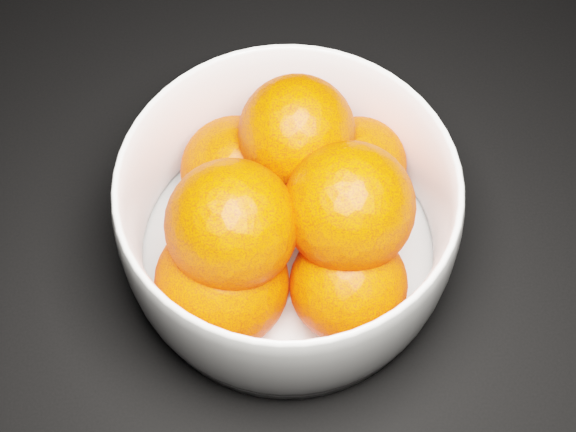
{
  "coord_description": "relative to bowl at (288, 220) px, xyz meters",
  "views": [
    {
      "loc": [
        -0.03,
        -0.48,
        0.59
      ],
      "look_at": [
        -0.01,
        -0.19,
        0.07
      ],
      "focal_mm": 50.0,
      "sensor_mm": 36.0,
      "label": 1
    }
  ],
  "objects": [
    {
      "name": "bowl",
      "position": [
        0.0,
        0.0,
        0.0
      ],
      "size": [
        0.25,
        0.25,
        0.12
      ],
      "rotation": [
        0.0,
        0.0,
        -0.16
      ],
      "color": "white",
      "rests_on": "ground"
    },
    {
      "name": "ground",
      "position": [
        0.01,
        0.19,
        -0.06
      ],
      "size": [
        3.0,
        3.0,
        0.0
      ],
      "primitive_type": "cube",
      "color": "black",
      "rests_on": "ground"
    },
    {
      "name": "orange_pile",
      "position": [
        -0.0,
        -0.01,
        0.02
      ],
      "size": [
        0.2,
        0.19,
        0.15
      ],
      "color": "#FF3400",
      "rests_on": "bowl"
    }
  ]
}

